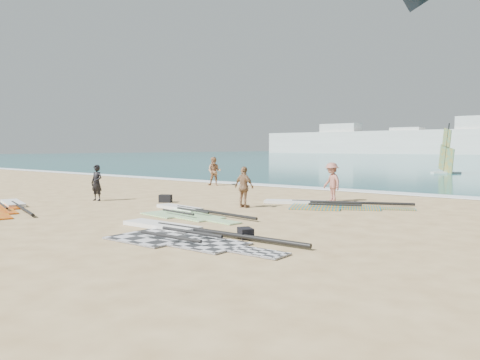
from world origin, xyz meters
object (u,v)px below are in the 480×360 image
Objects in this scene: rig_grey at (180,234)px; gear_bag_far at (246,233)px; person_wetsuit at (97,183)px; beachgoer_mid at (332,182)px; beachgoer_back at (244,187)px; gear_bag_near at (165,199)px; rig_red at (4,207)px; rig_green at (187,212)px; rig_orange at (323,205)px; beachgoer_left at (214,171)px.

gear_bag_far is at bearing 24.04° from rig_grey.
beachgoer_mid reaches higher than person_wetsuit.
gear_bag_near is at bearing 16.73° from beachgoer_back.
person_wetsuit is at bearing 99.58° from rig_red.
rig_green is at bearing -79.54° from beachgoer_mid.
rig_grey is 7.85m from rig_orange.
gear_bag_near is at bearing -109.30° from beachgoer_mid.
beachgoer_back is (7.81, -6.92, -0.07)m from beachgoer_left.
gear_bag_near reaches higher than gear_bag_far.
rig_grey is 15.99m from beachgoer_left.
gear_bag_far is 0.26× the size of beachgoer_left.
beachgoer_left is (-0.98, 12.82, 0.81)m from rig_red.
rig_orange is (2.64, 4.87, 0.00)m from rig_green.
gear_bag_far is 0.29× the size of person_wetsuit.
gear_bag_near is at bearing 17.04° from person_wetsuit.
rig_grey is 1.21× the size of rig_green.
gear_bag_far is at bearing -101.93° from rig_orange.
rig_orange is at bearing 59.87° from rig_red.
rig_red is 6.08m from gear_bag_near.
beachgoer_left is 10.43m from beachgoer_back.
rig_red is at bearing -162.83° from rig_orange.
rig_green is 11.17× the size of gear_bag_far.
beachgoer_left reaches higher than person_wetsuit.
rig_orange is 3.74× the size of beachgoer_back.
beachgoer_back is (-2.24, 5.49, 0.73)m from rig_grey.
beachgoer_left reaches higher than rig_red.
rig_orange is at bearing -44.19° from beachgoer_mid.
beachgoer_back reaches higher than rig_orange.
rig_green is 2.94× the size of beachgoer_left.
beachgoer_left is at bearing 88.10° from person_wetsuit.
beachgoer_left reaches higher than beachgoer_mid.
rig_grey reaches higher than rig_orange.
beachgoer_mid reaches higher than rig_orange.
gear_bag_near reaches higher than rig_red.
rig_red is 12.88m from beachgoer_left.
rig_grey is 3.92× the size of person_wetsuit.
rig_green is at bearing -144.03° from rig_orange.
rig_grey is at bearing -154.29° from gear_bag_far.
rig_orange is 11.73× the size of gear_bag_near.
gear_bag_near is at bearing -177.10° from rig_orange.
rig_grey is 9.43m from beachgoer_mid.
rig_orange is 3.43× the size of beachgoer_left.
gear_bag_far is at bearing 23.34° from rig_red.
person_wetsuit is (-8.43, -4.55, 0.72)m from rig_orange.
person_wetsuit is (-10.16, 2.53, 0.64)m from gear_bag_far.
gear_bag_near is at bearing 139.25° from rig_grey.
rig_red is at bearing -173.75° from gear_bag_far.
rig_grey reaches higher than rig_red.
rig_grey is at bearing 117.33° from beachgoer_back.
gear_bag_far is 10.49m from person_wetsuit.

